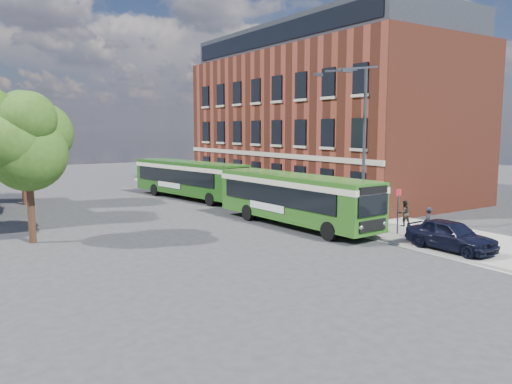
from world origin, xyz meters
TOP-DOWN VIEW (x-y plane):
  - ground at (0.00, 0.00)m, footprint 120.00×120.00m
  - pavement at (7.00, 8.00)m, footprint 6.00×48.00m
  - kerb_line at (3.95, 8.00)m, footprint 0.12×48.00m
  - brick_office at (14.00, 12.00)m, footprint 12.10×26.00m
  - street_lamp at (4.84, -2.00)m, footprint 2.96×2.38m
  - bus_stop_sign at (5.60, -4.20)m, footprint 0.35×0.08m
  - bus_front at (2.77, 1.09)m, footprint 3.28×11.99m
  - bus_rear at (2.62, 15.02)m, footprint 4.59×12.72m
  - parked_car at (4.80, -8.01)m, footprint 1.77×4.22m
  - pedestrian_a at (5.73, -6.00)m, footprint 0.71×0.61m
  - pedestrian_b at (7.55, -2.97)m, footprint 0.87×0.78m
  - tree_left at (-10.83, 4.73)m, footprint 4.43×4.21m
  - tree_right at (-9.14, 18.54)m, footprint 5.00×4.75m

SIDE VIEW (x-z plane):
  - ground at x=0.00m, z-range 0.00..0.00m
  - kerb_line at x=3.95m, z-range 0.00..0.01m
  - pavement at x=7.00m, z-range 0.00..0.15m
  - parked_car at x=4.80m, z-range 0.15..1.58m
  - pedestrian_b at x=7.55m, z-range 0.15..1.63m
  - pedestrian_a at x=5.73m, z-range 0.15..1.80m
  - bus_stop_sign at x=5.60m, z-range 0.25..2.77m
  - bus_front at x=2.77m, z-range 0.32..3.34m
  - bus_rear at x=2.62m, z-range 0.32..3.34m
  - street_lamp at x=4.84m, z-range 0.29..9.29m
  - tree_left at x=-10.83m, z-range 1.33..8.80m
  - tree_right at x=-9.14m, z-range 1.51..9.95m
  - brick_office at x=14.00m, z-range -0.13..14.07m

